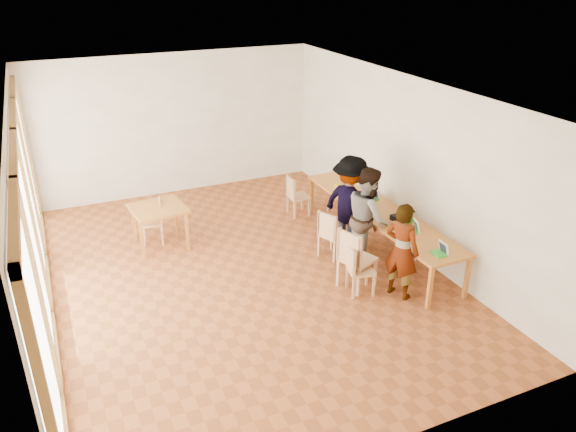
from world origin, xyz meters
name	(u,v)px	position (x,y,z in m)	size (l,w,h in m)	color
ground	(243,273)	(0.00, 0.00, 0.00)	(8.00, 8.00, 0.00)	#9B5025
wall_back	(176,125)	(0.00, 4.00, 1.50)	(6.00, 0.10, 3.00)	white
wall_front	(382,334)	(0.00, -4.00, 1.50)	(6.00, 0.10, 3.00)	white
wall_right	(402,162)	(3.00, 0.00, 1.50)	(0.10, 8.00, 3.00)	white
window_wall	(31,223)	(-2.96, 0.00, 1.50)	(0.10, 8.00, 3.00)	white
ceiling	(235,90)	(0.00, 0.00, 3.02)	(6.00, 8.00, 0.04)	white
communal_table	(379,212)	(2.50, -0.14, 0.70)	(0.80, 4.00, 0.75)	#B46828
side_table	(158,211)	(-0.99, 1.54, 0.67)	(0.90, 0.90, 0.75)	#B46828
chair_near	(353,253)	(1.41, -1.13, 0.62)	(0.61, 0.61, 0.54)	tan
chair_mid	(356,265)	(1.38, -1.26, 0.49)	(0.45, 0.45, 0.43)	tan
chair_far	(330,230)	(1.56, -0.11, 0.53)	(0.53, 0.53, 0.46)	tan
chair_empty	(295,192)	(1.75, 1.75, 0.50)	(0.38, 0.38, 0.44)	tan
chair_spare	(156,216)	(-1.01, 1.73, 0.50)	(0.45, 0.45, 0.43)	tan
person_near	(402,251)	(1.97, -1.58, 0.76)	(0.56, 0.37, 1.53)	gray
person_mid	(368,217)	(2.03, -0.52, 0.86)	(0.83, 0.65, 1.72)	gray
person_far	(350,205)	(2.00, 0.01, 0.87)	(1.13, 0.65, 1.74)	gray
laptop_near	(441,251)	(2.45, -1.87, 0.80)	(0.21, 0.24, 0.19)	green
laptop_mid	(414,228)	(2.53, -1.08, 0.80)	(0.26, 0.28, 0.20)	green
laptop_far	(374,196)	(2.67, 0.31, 0.80)	(0.22, 0.24, 0.19)	green
yellow_mug	(337,186)	(2.30, 1.03, 0.79)	(0.11, 0.11, 0.09)	yellow
green_bottle	(411,221)	(2.53, -1.00, 0.89)	(0.07, 0.07, 0.28)	#177F1B
clear_glass	(366,200)	(2.45, 0.23, 0.80)	(0.07, 0.07, 0.09)	silver
condiment_cup	(358,183)	(2.79, 1.06, 0.78)	(0.08, 0.08, 0.06)	white
pink_phone	(404,219)	(2.66, -0.65, 0.76)	(0.05, 0.10, 0.01)	#C4346D
black_pouch	(398,219)	(2.52, -0.67, 0.80)	(0.16, 0.26, 0.09)	black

